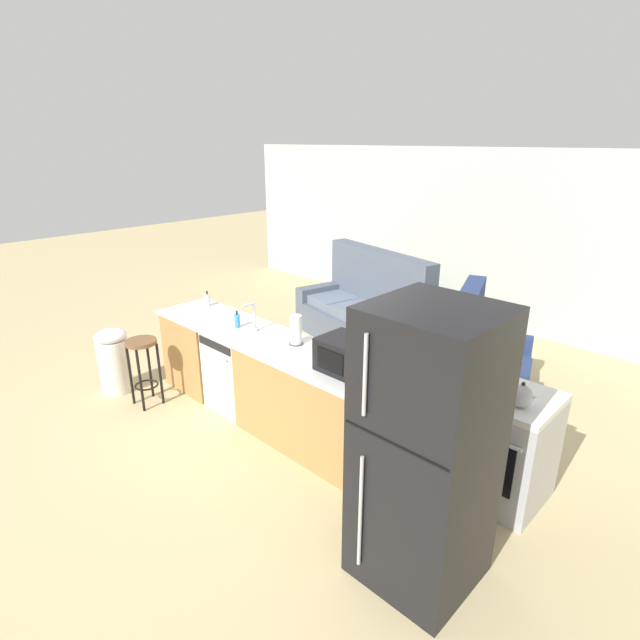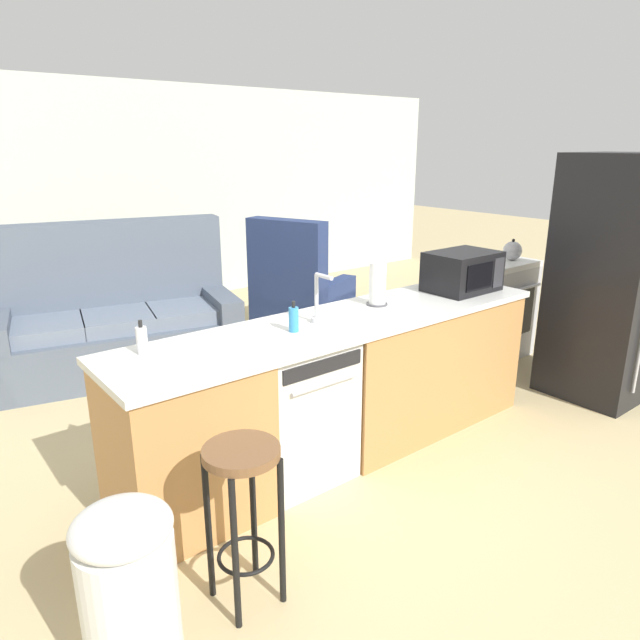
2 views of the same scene
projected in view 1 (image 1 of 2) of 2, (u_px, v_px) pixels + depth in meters
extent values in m
plane|color=tan|center=(257.00, 412.00, 5.25)|extent=(24.00, 24.00, 0.00)
cube|color=beige|center=(485.00, 239.00, 7.45)|extent=(10.00, 0.06, 2.60)
cube|color=#B77F47|center=(204.00, 350.00, 5.71)|extent=(0.75, 0.62, 0.86)
cube|color=#B77F47|center=(312.00, 403.00, 4.56)|extent=(1.55, 0.62, 0.86)
cube|color=silver|center=(263.00, 339.00, 4.85)|extent=(2.94, 0.66, 0.04)
cube|color=#49331C|center=(266.00, 414.00, 5.14)|extent=(2.86, 0.56, 0.08)
cube|color=silver|center=(240.00, 369.00, 5.27)|extent=(0.58, 0.58, 0.84)
cube|color=black|center=(214.00, 345.00, 4.94)|extent=(0.52, 0.01, 0.08)
cylinder|color=#B2B2B7|center=(214.00, 355.00, 4.97)|extent=(0.44, 0.02, 0.02)
cube|color=#B7B7BC|center=(498.00, 446.00, 3.94)|extent=(0.76, 0.64, 0.85)
cube|color=black|center=(479.00, 459.00, 3.71)|extent=(0.53, 0.01, 0.43)
cylinder|color=silver|center=(481.00, 434.00, 3.61)|extent=(0.61, 0.03, 0.03)
cube|color=white|center=(505.00, 395.00, 3.79)|extent=(0.76, 0.64, 0.05)
torus|color=black|center=(476.00, 391.00, 3.81)|extent=(0.16, 0.16, 0.01)
torus|color=black|center=(520.00, 407.00, 3.58)|extent=(0.16, 0.16, 0.01)
torus|color=black|center=(492.00, 380.00, 3.98)|extent=(0.16, 0.16, 0.01)
torus|color=black|center=(535.00, 395.00, 3.76)|extent=(0.16, 0.16, 0.01)
cube|color=black|center=(426.00, 451.00, 3.03)|extent=(0.72, 0.70, 1.85)
cylinder|color=#B2B2B7|center=(365.00, 376.00, 2.71)|extent=(0.02, 0.02, 0.49)
cylinder|color=#B2B2B7|center=(360.00, 513.00, 3.03)|extent=(0.02, 0.02, 0.80)
cube|color=black|center=(393.00, 444.00, 2.71)|extent=(0.68, 0.01, 0.01)
cube|color=black|center=(349.00, 356.00, 4.07)|extent=(0.50, 0.36, 0.28)
cube|color=black|center=(330.00, 361.00, 3.98)|extent=(0.27, 0.01, 0.18)
cube|color=#2D2D33|center=(350.00, 369.00, 3.84)|extent=(0.11, 0.01, 0.21)
cylinder|color=silver|center=(255.00, 329.00, 4.99)|extent=(0.07, 0.07, 0.03)
cylinder|color=silver|center=(254.00, 316.00, 4.94)|extent=(0.02, 0.02, 0.26)
cylinder|color=silver|center=(248.00, 305.00, 4.84)|extent=(0.02, 0.14, 0.02)
cylinder|color=#4C4C51|center=(296.00, 343.00, 4.67)|extent=(0.14, 0.14, 0.01)
cylinder|color=white|center=(296.00, 329.00, 4.62)|extent=(0.11, 0.11, 0.27)
cylinder|color=#338CCC|center=(237.00, 321.00, 5.06)|extent=(0.06, 0.06, 0.14)
cylinder|color=black|center=(237.00, 313.00, 5.03)|extent=(0.02, 0.02, 0.04)
cylinder|color=silver|center=(207.00, 300.00, 5.71)|extent=(0.06, 0.06, 0.14)
cylinder|color=black|center=(207.00, 293.00, 5.68)|extent=(0.02, 0.02, 0.04)
sphere|color=#B2B2B7|center=(522.00, 396.00, 3.56)|extent=(0.17, 0.17, 0.17)
sphere|color=black|center=(523.00, 384.00, 3.52)|extent=(0.03, 0.03, 0.03)
cone|color=#B2B2B7|center=(533.00, 398.00, 3.50)|extent=(0.08, 0.04, 0.06)
cylinder|color=brown|center=(141.00, 342.00, 5.18)|extent=(0.32, 0.32, 0.04)
cylinder|color=black|center=(130.00, 374.00, 5.31)|extent=(0.03, 0.03, 0.70)
cylinder|color=black|center=(140.00, 381.00, 5.16)|extent=(0.03, 0.03, 0.70)
cylinder|color=black|center=(150.00, 368.00, 5.46)|extent=(0.03, 0.03, 0.70)
cylinder|color=black|center=(160.00, 374.00, 5.31)|extent=(0.03, 0.03, 0.70)
torus|color=black|center=(147.00, 385.00, 5.35)|extent=(0.25, 0.25, 0.02)
cylinder|color=white|center=(115.00, 366.00, 5.60)|extent=(0.34, 0.34, 0.62)
ellipsoid|color=white|center=(110.00, 336.00, 5.48)|extent=(0.35, 0.35, 0.14)
cube|color=#515B6B|center=(359.00, 328.00, 7.01)|extent=(2.15, 1.33, 0.42)
cube|color=#515B6B|center=(379.00, 295.00, 7.03)|extent=(2.00, 0.69, 1.27)
cube|color=#515B6B|center=(324.00, 304.00, 7.68)|extent=(0.40, 0.92, 0.62)
cube|color=#515B6B|center=(403.00, 342.00, 6.27)|extent=(0.40, 0.92, 0.62)
cube|color=slate|center=(334.00, 300.00, 7.32)|extent=(0.69, 0.74, 0.12)
cube|color=slate|center=(357.00, 310.00, 6.89)|extent=(0.69, 0.74, 0.12)
cube|color=slate|center=(382.00, 322.00, 6.46)|extent=(0.69, 0.74, 0.12)
cube|color=navy|center=(491.00, 372.00, 5.71)|extent=(1.05, 1.08, 0.40)
cube|color=navy|center=(468.00, 335.00, 5.68)|extent=(0.49, 0.87, 1.20)
cube|color=navy|center=(489.00, 378.00, 5.39)|extent=(0.80, 0.43, 0.55)
cube|color=navy|center=(495.00, 354.00, 5.98)|extent=(0.80, 0.43, 0.55)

